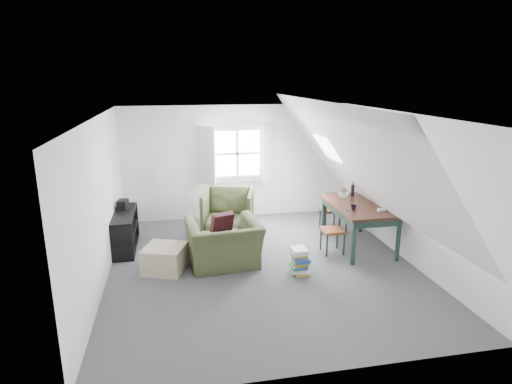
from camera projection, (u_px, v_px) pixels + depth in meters
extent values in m
plane|color=#4C4B51|center=(263.00, 266.00, 7.18)|extent=(5.50, 5.50, 0.00)
plane|color=white|center=(263.00, 116.00, 6.53)|extent=(5.50, 5.50, 0.00)
plane|color=white|center=(237.00, 162.00, 9.46)|extent=(5.00, 0.00, 5.00)
plane|color=white|center=(320.00, 267.00, 4.25)|extent=(5.00, 0.00, 5.00)
plane|color=white|center=(100.00, 203.00, 6.39)|extent=(0.00, 5.50, 5.50)
plane|color=white|center=(405.00, 187.00, 7.32)|extent=(0.00, 5.50, 5.50)
plane|color=white|center=(162.00, 166.00, 6.43)|extent=(3.19, 5.50, 4.48)
plane|color=white|center=(355.00, 159.00, 7.01)|extent=(3.19, 5.50, 4.48)
cube|color=white|center=(237.00, 153.00, 9.39)|extent=(1.30, 0.04, 1.30)
cube|color=white|center=(207.00, 156.00, 9.11)|extent=(0.35, 0.35, 1.25)
cube|color=white|center=(269.00, 154.00, 9.37)|extent=(0.35, 0.35, 1.25)
cube|color=white|center=(237.00, 153.00, 9.38)|extent=(1.00, 0.02, 1.00)
cube|color=white|center=(237.00, 154.00, 9.36)|extent=(1.08, 0.04, 0.05)
cube|color=white|center=(237.00, 154.00, 9.36)|extent=(0.05, 0.04, 1.08)
cube|color=white|center=(327.00, 148.00, 8.25)|extent=(0.35, 0.75, 0.47)
imported|color=#3E4727|center=(224.00, 265.00, 7.24)|extent=(1.26, 1.13, 0.76)
imported|color=#3E4727|center=(228.00, 233.00, 8.70)|extent=(1.19, 1.21, 0.91)
cube|color=#350E17|center=(222.00, 223.00, 7.20)|extent=(0.42, 0.32, 0.39)
cube|color=tan|center=(165.00, 259.00, 6.98)|extent=(0.80, 0.80, 0.42)
cube|color=#331911|center=(359.00, 205.00, 7.81)|extent=(0.99, 1.65, 0.04)
cube|color=#1E332B|center=(359.00, 210.00, 7.83)|extent=(0.88, 1.54, 0.13)
cylinder|color=#1E332B|center=(354.00, 243.00, 7.15)|extent=(0.08, 0.08, 0.78)
cylinder|color=#1E332B|center=(398.00, 239.00, 7.30)|extent=(0.08, 0.08, 0.78)
cylinder|color=#1E332B|center=(323.00, 216.00, 8.54)|extent=(0.08, 0.08, 0.78)
cylinder|color=#1E332B|center=(361.00, 213.00, 8.69)|extent=(0.08, 0.08, 0.78)
sphere|color=silver|center=(343.00, 192.00, 8.17)|extent=(0.22, 0.22, 0.22)
cylinder|color=silver|center=(343.00, 185.00, 8.14)|extent=(0.07, 0.07, 0.12)
cylinder|color=black|center=(353.00, 191.00, 8.32)|extent=(0.07, 0.07, 0.22)
cylinder|color=#3F2D1E|center=(353.00, 178.00, 8.25)|extent=(0.03, 0.05, 0.40)
cylinder|color=#3F2D1E|center=(354.00, 178.00, 8.26)|extent=(0.04, 0.06, 0.40)
cylinder|color=#3F2D1E|center=(353.00, 178.00, 8.24)|extent=(0.05, 0.07, 0.40)
imported|color=black|center=(353.00, 210.00, 7.48)|extent=(0.12, 0.12, 0.09)
cube|color=white|center=(381.00, 210.00, 7.41)|extent=(0.12, 0.08, 0.04)
cube|color=brown|center=(330.00, 209.00, 8.85)|extent=(0.39, 0.39, 0.05)
cylinder|color=#1E332B|center=(334.00, 217.00, 9.09)|extent=(0.03, 0.03, 0.40)
cylinder|color=#1E332B|center=(340.00, 221.00, 8.79)|extent=(0.03, 0.03, 0.40)
cylinder|color=#1E332B|center=(320.00, 218.00, 9.03)|extent=(0.03, 0.03, 0.40)
cylinder|color=#1E332B|center=(325.00, 222.00, 8.73)|extent=(0.03, 0.03, 0.40)
cylinder|color=#1E332B|center=(341.00, 202.00, 8.66)|extent=(0.03, 0.03, 0.42)
cylinder|color=#1E332B|center=(326.00, 203.00, 8.60)|extent=(0.03, 0.03, 0.42)
cube|color=#1E332B|center=(334.00, 194.00, 8.59)|extent=(0.32, 0.03, 0.07)
cube|color=#1E332B|center=(334.00, 200.00, 8.62)|extent=(0.32, 0.03, 0.06)
cube|color=brown|center=(333.00, 230.00, 7.64)|extent=(0.39, 0.39, 0.05)
cylinder|color=#1E332B|center=(321.00, 239.00, 7.82)|extent=(0.03, 0.03, 0.40)
cylinder|color=#1E332B|center=(337.00, 238.00, 7.88)|extent=(0.03, 0.03, 0.40)
cylinder|color=#1E332B|center=(327.00, 246.00, 7.52)|extent=(0.03, 0.03, 0.40)
cylinder|color=#1E332B|center=(344.00, 244.00, 7.58)|extent=(0.03, 0.03, 0.40)
cylinder|color=#1E332B|center=(339.00, 216.00, 7.77)|extent=(0.03, 0.03, 0.42)
cylinder|color=#1E332B|center=(346.00, 222.00, 7.47)|extent=(0.03, 0.03, 0.42)
cube|color=#1E332B|center=(343.00, 210.00, 7.58)|extent=(0.03, 0.32, 0.08)
cube|color=#1E332B|center=(343.00, 216.00, 7.61)|extent=(0.03, 0.32, 0.06)
cube|color=black|center=(125.00, 247.00, 7.95)|extent=(0.44, 1.33, 0.03)
cube|color=black|center=(123.00, 231.00, 7.87)|extent=(0.44, 1.33, 0.03)
cube|color=black|center=(122.00, 214.00, 7.78)|extent=(0.44, 1.33, 0.03)
cube|color=black|center=(119.00, 244.00, 7.25)|extent=(0.44, 0.03, 0.67)
cube|color=black|center=(127.00, 220.00, 8.48)|extent=(0.44, 0.03, 0.67)
cube|color=#264C99|center=(122.00, 249.00, 7.55)|extent=(0.20, 0.22, 0.24)
cube|color=red|center=(125.00, 239.00, 8.02)|extent=(0.20, 0.27, 0.24)
cube|color=white|center=(121.00, 228.00, 7.62)|extent=(0.20, 0.24, 0.22)
cube|color=black|center=(123.00, 205.00, 7.99)|extent=(0.22, 0.27, 0.19)
cube|color=#B29933|center=(301.00, 272.00, 6.92)|extent=(0.22, 0.30, 0.04)
cube|color=white|center=(299.00, 270.00, 6.92)|extent=(0.29, 0.32, 0.04)
cube|color=white|center=(301.00, 268.00, 6.90)|extent=(0.24, 0.32, 0.04)
cube|color=#337F4C|center=(298.00, 266.00, 6.88)|extent=(0.24, 0.30, 0.03)
cube|color=#264C99|center=(300.00, 265.00, 6.86)|extent=(0.26, 0.33, 0.03)
cube|color=#B29933|center=(300.00, 263.00, 6.88)|extent=(0.23, 0.30, 0.03)
cube|color=#B29933|center=(300.00, 261.00, 6.89)|extent=(0.26, 0.32, 0.04)
cube|color=#264C99|center=(302.00, 259.00, 6.84)|extent=(0.26, 0.33, 0.04)
cube|color=#264C99|center=(301.00, 257.00, 6.83)|extent=(0.26, 0.32, 0.04)
cube|color=#B29933|center=(299.00, 254.00, 6.87)|extent=(0.24, 0.30, 0.04)
cube|color=white|center=(299.00, 252.00, 6.85)|extent=(0.24, 0.28, 0.04)
cube|color=white|center=(299.00, 249.00, 6.84)|extent=(0.24, 0.29, 0.03)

